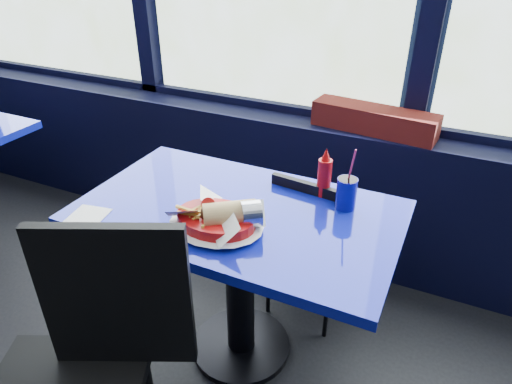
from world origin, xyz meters
name	(u,v)px	position (x,y,z in m)	size (l,w,h in m)	color
window_sill	(261,177)	(0.00, 2.87, 0.40)	(5.00, 0.26, 0.80)	black
near_table	(239,248)	(0.30, 2.00, 0.57)	(1.20, 0.70, 0.75)	black
chair_near_front	(84,364)	(0.15, 1.31, 0.58)	(0.60, 0.60, 1.00)	black
chair_near_back	(311,239)	(0.49, 2.33, 0.46)	(0.40, 0.40, 0.79)	black
planter_box	(374,120)	(0.61, 2.85, 0.86)	(0.60, 0.15, 0.12)	maroon
food_basket	(218,219)	(0.29, 1.86, 0.79)	(0.34, 0.34, 0.11)	#AD0B0B
ketchup_bottle	(324,175)	(0.56, 2.24, 0.84)	(0.05, 0.05, 0.20)	#AD0B0B
soda_cup	(346,193)	(0.66, 2.18, 0.81)	(0.08, 0.08, 0.26)	#0C0B83
napkin	(88,216)	(-0.18, 1.72, 0.75)	(0.13, 0.13, 0.00)	white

